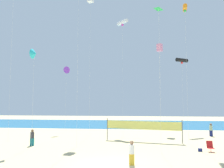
% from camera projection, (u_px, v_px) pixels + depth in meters
% --- Properties ---
extents(ground_plane, '(120.00, 120.00, 0.00)m').
position_uv_depth(ground_plane, '(111.00, 166.00, 15.08)').
color(ground_plane, '#D1BC89').
extents(ocean_band, '(120.00, 20.00, 0.01)m').
position_uv_depth(ocean_band, '(129.00, 124.00, 46.45)').
color(ocean_band, '#1E6B99').
rests_on(ocean_band, ground).
extents(beachgoer_white_shirt, '(0.37, 0.37, 1.62)m').
position_uv_depth(beachgoer_white_shirt, '(132.00, 152.00, 15.39)').
color(beachgoer_white_shirt, gold).
rests_on(beachgoer_white_shirt, ground).
extents(beachgoer_sage_shirt, '(0.37, 0.37, 1.61)m').
position_uv_depth(beachgoer_sage_shirt, '(211.00, 129.00, 28.86)').
color(beachgoer_sage_shirt, navy).
rests_on(beachgoer_sage_shirt, ground).
extents(beachgoer_charcoal_shirt, '(0.36, 0.36, 1.58)m').
position_uv_depth(beachgoer_charcoal_shirt, '(32.00, 137.00, 22.45)').
color(beachgoer_charcoal_shirt, '#19727A').
rests_on(beachgoer_charcoal_shirt, ground).
extents(folding_beach_chair, '(0.52, 0.65, 0.89)m').
position_uv_depth(folding_beach_chair, '(210.00, 146.00, 19.62)').
color(folding_beach_chair, red).
rests_on(folding_beach_chair, ground).
extents(volleyball_net, '(8.13, 1.96, 2.40)m').
position_uv_depth(volleyball_net, '(143.00, 126.00, 25.07)').
color(volleyball_net, '#4C4C51').
rests_on(volleyball_net, ground).
extents(beach_handbag, '(0.32, 0.16, 0.26)m').
position_uv_depth(beach_handbag, '(200.00, 150.00, 19.68)').
color(beach_handbag, navy).
rests_on(beach_handbag, ground).
extents(kite_green_diamond, '(0.71, 0.69, 12.56)m').
position_uv_depth(kite_green_diamond, '(159.00, 10.00, 20.03)').
color(kite_green_diamond, silver).
rests_on(kite_green_diamond, ground).
extents(kite_pink_box, '(0.97, 0.97, 13.22)m').
position_uv_depth(kite_pink_box, '(160.00, 48.00, 35.22)').
color(kite_pink_box, silver).
rests_on(kite_pink_box, ground).
extents(kite_black_tube, '(1.97, 1.52, 10.68)m').
position_uv_depth(kite_black_tube, '(182.00, 60.00, 33.49)').
color(kite_black_tube, silver).
rests_on(kite_black_tube, ground).
extents(kite_cyan_delta, '(0.53, 1.01, 9.37)m').
position_uv_depth(kite_cyan_delta, '(34.00, 54.00, 22.06)').
color(kite_cyan_delta, silver).
rests_on(kite_cyan_delta, ground).
extents(kite_orange_tube, '(0.66, 1.33, 14.57)m').
position_uv_depth(kite_orange_tube, '(185.00, 9.00, 24.64)').
color(kite_orange_tube, silver).
rests_on(kite_orange_tube, ground).
extents(kite_violet_delta, '(0.98, 1.02, 9.64)m').
position_uv_depth(kite_violet_delta, '(66.00, 70.00, 34.41)').
color(kite_violet_delta, silver).
rests_on(kite_violet_delta, ground).
extents(kite_white_tube, '(1.87, 2.03, 17.12)m').
position_uv_depth(kite_white_tube, '(122.00, 23.00, 36.05)').
color(kite_white_tube, silver).
rests_on(kite_white_tube, ground).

